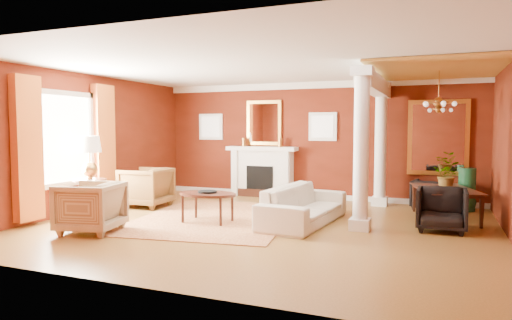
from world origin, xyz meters
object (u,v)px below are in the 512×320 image
at_px(sofa, 304,199).
at_px(armchair_leopard, 146,185).
at_px(armchair_stripe, 90,205).
at_px(side_table, 89,162).
at_px(dining_table, 447,195).
at_px(coffee_table, 208,195).

height_order(sofa, armchair_leopard, armchair_leopard).
bearing_deg(armchair_stripe, armchair_leopard, -177.43).
relative_size(side_table, dining_table, 0.93).
bearing_deg(armchair_leopard, coffee_table, 61.91).
bearing_deg(coffee_table, side_table, -171.84).
bearing_deg(dining_table, armchair_leopard, 83.09).
height_order(sofa, coffee_table, sofa).
bearing_deg(side_table, coffee_table, 8.16).
bearing_deg(dining_table, armchair_stripe, 105.83).
bearing_deg(sofa, armchair_leopard, 88.94).
bearing_deg(armchair_stripe, side_table, -150.03).
distance_m(sofa, side_table, 4.30).
bearing_deg(sofa, coffee_table, 114.40).
bearing_deg(coffee_table, armchair_leopard, 154.42).
bearing_deg(armchair_stripe, coffee_table, 123.37).
height_order(side_table, dining_table, side_table).
relative_size(sofa, armchair_leopard, 2.44).
relative_size(coffee_table, side_table, 0.70).
bearing_deg(dining_table, coffee_table, 99.76).
relative_size(armchair_stripe, coffee_table, 0.85).
relative_size(armchair_stripe, dining_table, 0.55).
height_order(armchair_leopard, armchair_stripe, armchair_leopard).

